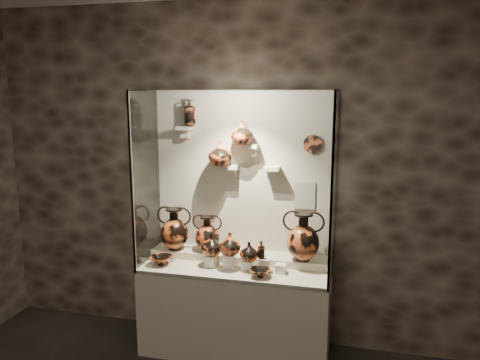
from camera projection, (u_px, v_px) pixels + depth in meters
The scene contains 34 objects.
wall_back at pixel (244, 177), 4.38m from camera, with size 5.00×0.02×3.20m, color #2D241C.
plinth at pixel (236, 311), 4.30m from camera, with size 1.70×0.60×0.80m, color beige.
front_tier at pixel (235, 268), 4.22m from camera, with size 1.68×0.58×0.03m, color beige.
rear_tier at pixel (240, 258), 4.38m from camera, with size 1.70×0.25×0.10m, color beige.
back_panel at pixel (244, 177), 4.38m from camera, with size 1.70×0.03×1.60m, color beige.
glass_front at pixel (226, 190), 3.79m from camera, with size 1.70×0.01×1.60m, color white.
glass_left at pixel (146, 179), 4.27m from camera, with size 0.01×0.60×1.60m, color white.
glass_right at pixel (334, 188), 3.88m from camera, with size 0.01×0.60×1.60m, color white.
glass_top at pixel (235, 90), 3.93m from camera, with size 1.70×0.60×0.01m, color white.
frame_post_left at pixel (132, 185), 4.00m from camera, with size 0.02×0.02×1.60m, color gray.
frame_post_right at pixel (331, 195), 3.60m from camera, with size 0.02×0.02×1.60m, color gray.
pedestal_a at pixel (211, 261), 4.21m from camera, with size 0.09×0.09×0.10m, color silver.
pedestal_b at pixel (229, 261), 4.17m from camera, with size 0.09×0.09×0.13m, color silver.
pedestal_c at pixel (247, 265), 4.14m from camera, with size 0.09×0.09×0.09m, color silver.
pedestal_d at pixel (265, 265), 4.10m from camera, with size 0.09×0.09×0.12m, color silver.
pedestal_e at pixel (281, 268), 4.07m from camera, with size 0.09×0.09×0.08m, color silver.
bracket_ul at pixel (184, 128), 4.35m from camera, with size 0.14×0.12×0.04m, color beige.
bracket_ca at pixel (231, 167), 4.31m from camera, with size 0.14×0.12×0.04m, color beige.
bracket_cb at pixel (253, 146), 4.23m from camera, with size 0.10×0.12×0.04m, color beige.
bracket_cc at pixel (272, 169), 4.22m from camera, with size 0.14×0.12×0.04m, color beige.
amphora_left at pixel (174, 229), 4.44m from camera, with size 0.33×0.33×0.41m, color #AC4A21, non-canonical shape.
amphora_mid at pixel (207, 233), 4.39m from camera, with size 0.28×0.28×0.34m, color #B1421F, non-canonical shape.
amphora_right at pixel (303, 237), 4.14m from camera, with size 0.35×0.35×0.44m, color #AC4A21, non-canonical shape.
jug_a at pixel (212, 245), 4.20m from camera, with size 0.19×0.19×0.20m, color #AC4A21.
jug_b at pixel (230, 244), 4.12m from camera, with size 0.20×0.20×0.20m, color #B1421F.
jug_c at pixel (249, 252), 4.09m from camera, with size 0.17×0.17×0.17m, color #AC4A21.
lekythos_small at pixel (261, 249), 4.07m from camera, with size 0.08×0.08×0.18m, color #B1421F, non-canonical shape.
kylix_left at pixel (161, 259), 4.25m from camera, with size 0.25×0.22×0.10m, color #B1421F, non-canonical shape.
kylix_right at pixel (260, 272), 3.98m from camera, with size 0.22×0.19×0.09m, color #AC4A21, non-canonical shape.
lekythos_tall at pixel (190, 111), 4.30m from camera, with size 0.11×0.11×0.28m, color #AC4A21, non-canonical shape.
ovoid_vase_a at pixel (220, 153), 4.25m from camera, with size 0.22×0.22×0.23m, color #B1421F.
ovoid_vase_b at pixel (242, 133), 4.17m from camera, with size 0.20×0.20×0.21m, color #B1421F.
wall_plate at pixel (313, 144), 4.14m from camera, with size 0.17×0.17×0.02m, color #B55023.
info_placard at pixel (305, 195), 4.25m from camera, with size 0.19×0.01×0.25m, color beige.
Camera 1 is at (0.99, -1.69, 2.39)m, focal length 35.00 mm.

